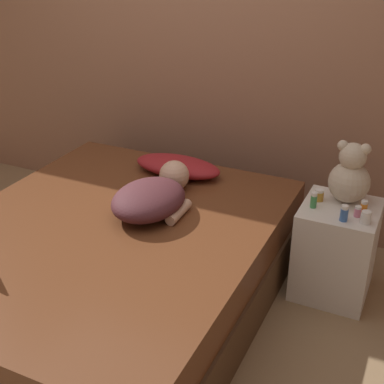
# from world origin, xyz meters

# --- Properties ---
(ground_plane) EXTENTS (12.00, 12.00, 0.00)m
(ground_plane) POSITION_xyz_m (0.00, 0.00, 0.00)
(ground_plane) COLOR #937551
(wall_back) EXTENTS (8.00, 0.06, 2.60)m
(wall_back) POSITION_xyz_m (0.00, 1.32, 1.30)
(wall_back) COLOR #996B51
(wall_back) RESTS_ON ground_plane
(bed) EXTENTS (1.69, 2.08, 0.51)m
(bed) POSITION_xyz_m (0.00, 0.00, 0.25)
(bed) COLOR #4C331E
(bed) RESTS_ON ground_plane
(nightstand) EXTENTS (0.42, 0.44, 0.56)m
(nightstand) POSITION_xyz_m (1.12, 0.68, 0.28)
(nightstand) COLOR silver
(nightstand) RESTS_ON ground_plane
(pillow) EXTENTS (0.59, 0.28, 0.11)m
(pillow) POSITION_xyz_m (0.04, 0.78, 0.57)
(pillow) COLOR maroon
(pillow) RESTS_ON bed
(person_lying) EXTENTS (0.41, 0.68, 0.18)m
(person_lying) POSITION_xyz_m (0.13, 0.30, 0.60)
(person_lying) COLOR #4C2328
(person_lying) RESTS_ON bed
(teddy_bear) EXTENTS (0.23, 0.23, 0.36)m
(teddy_bear) POSITION_xyz_m (1.13, 0.77, 0.72)
(teddy_bear) COLOR beige
(teddy_bear) RESTS_ON nightstand
(bottle_blue) EXTENTS (0.04, 0.04, 0.09)m
(bottle_blue) POSITION_xyz_m (1.16, 0.53, 0.61)
(bottle_blue) COLOR #3866B2
(bottle_blue) RESTS_ON nightstand
(bottle_white) EXTENTS (0.05, 0.05, 0.07)m
(bottle_white) POSITION_xyz_m (1.27, 0.55, 0.60)
(bottle_white) COLOR white
(bottle_white) RESTS_ON nightstand
(bottle_orange) EXTENTS (0.04, 0.04, 0.08)m
(bottle_orange) POSITION_xyz_m (1.24, 0.66, 0.60)
(bottle_orange) COLOR orange
(bottle_orange) RESTS_ON nightstand
(bottle_pink) EXTENTS (0.04, 0.04, 0.06)m
(bottle_pink) POSITION_xyz_m (1.22, 0.61, 0.59)
(bottle_pink) COLOR pink
(bottle_pink) RESTS_ON nightstand
(bottle_amber) EXTENTS (0.05, 0.05, 0.07)m
(bottle_amber) POSITION_xyz_m (0.98, 0.71, 0.60)
(bottle_amber) COLOR gold
(bottle_amber) RESTS_ON nightstand
(bottle_green) EXTENTS (0.04, 0.04, 0.09)m
(bottle_green) POSITION_xyz_m (0.97, 0.61, 0.61)
(bottle_green) COLOR #3D8E4C
(bottle_green) RESTS_ON nightstand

